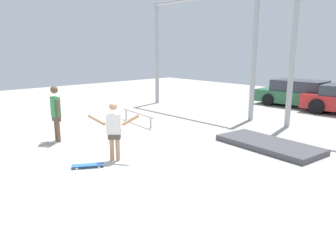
% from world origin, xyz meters
% --- Properties ---
extents(ground_plane, '(36.00, 36.00, 0.00)m').
position_xyz_m(ground_plane, '(0.00, 0.00, 0.00)').
color(ground_plane, '#B2ADA3').
extents(skateboarder, '(0.99, 1.03, 1.56)m').
position_xyz_m(skateboarder, '(-0.34, -0.09, 0.87)').
color(skateboarder, tan).
rests_on(skateboarder, ground_plane).
extents(skateboard, '(0.58, 0.79, 0.08)m').
position_xyz_m(skateboard, '(-0.35, -0.88, 0.06)').
color(skateboard, '#2D66B2').
rests_on(skateboard, ground_plane).
extents(manual_pad, '(3.17, 1.65, 0.17)m').
position_xyz_m(manual_pad, '(1.77, 3.98, 0.09)').
color(manual_pad, '#47474C').
rests_on(manual_pad, ground_plane).
extents(grind_rail, '(2.31, 0.34, 0.45)m').
position_xyz_m(grind_rail, '(-3.40, 2.99, 0.35)').
color(grind_rail, '#B7BABF').
rests_on(grind_rail, ground_plane).
extents(canopy_support_left, '(6.15, 0.20, 5.17)m').
position_xyz_m(canopy_support_left, '(-3.78, 6.87, 3.26)').
color(canopy_support_left, '#A5A8AD').
rests_on(canopy_support_left, ground_plane).
extents(parked_car_green, '(4.55, 2.14, 1.34)m').
position_xyz_m(parked_car_green, '(-0.93, 11.49, 0.64)').
color(parked_car_green, '#28603D').
rests_on(parked_car_green, ground_plane).
extents(bystander, '(0.74, 0.25, 1.77)m').
position_xyz_m(bystander, '(-3.12, -0.42, 0.98)').
color(bystander, brown).
rests_on(bystander, ground_plane).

